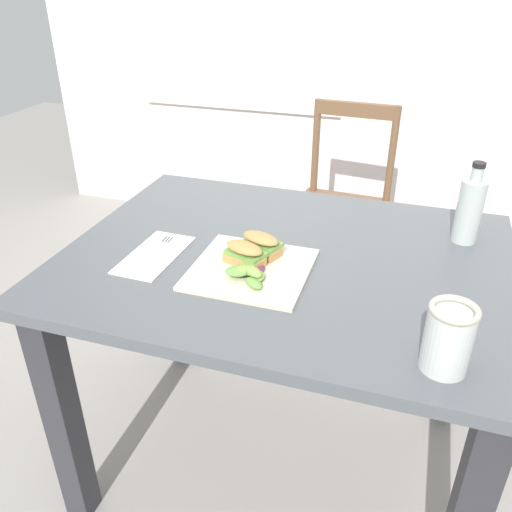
% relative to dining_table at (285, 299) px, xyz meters
% --- Properties ---
extents(ground_plane, '(7.81, 7.81, 0.00)m').
position_rel_dining_table_xyz_m(ground_plane, '(0.05, -0.05, -0.60)').
color(ground_plane, gray).
extents(dining_table, '(1.12, 0.86, 0.74)m').
position_rel_dining_table_xyz_m(dining_table, '(0.00, 0.00, 0.00)').
color(dining_table, '#51565B').
rests_on(dining_table, ground).
extents(chair_wooden_far, '(0.42, 0.42, 0.87)m').
position_rel_dining_table_xyz_m(chair_wooden_far, '(-0.01, 1.01, -0.16)').
color(chair_wooden_far, brown).
rests_on(chair_wooden_far, ground).
extents(plate_lunch, '(0.28, 0.28, 0.01)m').
position_rel_dining_table_xyz_m(plate_lunch, '(-0.06, -0.10, 0.14)').
color(plate_lunch, beige).
rests_on(plate_lunch, dining_table).
extents(sandwich_half_front, '(0.11, 0.09, 0.06)m').
position_rel_dining_table_xyz_m(sandwich_half_front, '(-0.08, -0.09, 0.17)').
color(sandwich_half_front, tan).
rests_on(sandwich_half_front, plate_lunch).
extents(sandwich_half_back, '(0.11, 0.09, 0.06)m').
position_rel_dining_table_xyz_m(sandwich_half_back, '(-0.06, -0.03, 0.17)').
color(sandwich_half_back, tan).
rests_on(sandwich_half_back, plate_lunch).
extents(salad_mixed_greens, '(0.11, 0.14, 0.03)m').
position_rel_dining_table_xyz_m(salad_mixed_greens, '(-0.05, -0.14, 0.16)').
color(salad_mixed_greens, '#602D47').
rests_on(salad_mixed_greens, plate_lunch).
extents(napkin_folded, '(0.13, 0.24, 0.00)m').
position_rel_dining_table_xyz_m(napkin_folded, '(-0.32, -0.11, 0.14)').
color(napkin_folded, silver).
rests_on(napkin_folded, dining_table).
extents(fork_on_napkin, '(0.03, 0.19, 0.00)m').
position_rel_dining_table_xyz_m(fork_on_napkin, '(-0.32, -0.09, 0.14)').
color(fork_on_napkin, silver).
rests_on(fork_on_napkin, napkin_folded).
extents(bottle_cold_brew, '(0.07, 0.07, 0.22)m').
position_rel_dining_table_xyz_m(bottle_cold_brew, '(0.43, 0.22, 0.21)').
color(bottle_cold_brew, black).
rests_on(bottle_cold_brew, dining_table).
extents(mason_jar_iced_tea, '(0.09, 0.09, 0.13)m').
position_rel_dining_table_xyz_m(mason_jar_iced_tea, '(0.38, -0.32, 0.20)').
color(mason_jar_iced_tea, '#C67528').
rests_on(mason_jar_iced_tea, dining_table).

